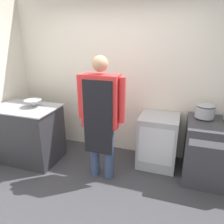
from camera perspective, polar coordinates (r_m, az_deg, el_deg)
ground_plane at (r=2.98m, az=-7.11°, el=-23.88°), size 14.00×14.00×0.00m
wall_back at (r=3.76m, az=2.78°, el=9.00°), size 8.00×0.05×2.70m
wall_left at (r=4.24m, az=-27.10°, el=8.10°), size 0.05×8.00×2.70m
prep_counter at (r=3.95m, az=-20.99°, el=-5.24°), size 1.05×0.72×0.94m
stove at (r=3.53m, az=25.00°, el=-9.31°), size 0.80×0.76×0.91m
fridge_unit at (r=3.62m, az=11.86°, el=-7.39°), size 0.60×0.57×0.85m
person_cook at (r=3.01m, az=-2.96°, el=-0.00°), size 0.69×0.24×1.80m
mixing_bowl at (r=3.74m, az=-19.90°, el=2.14°), size 0.28×0.28×0.12m
stock_pot at (r=3.42m, az=23.16°, el=0.37°), size 0.27×0.27×0.21m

